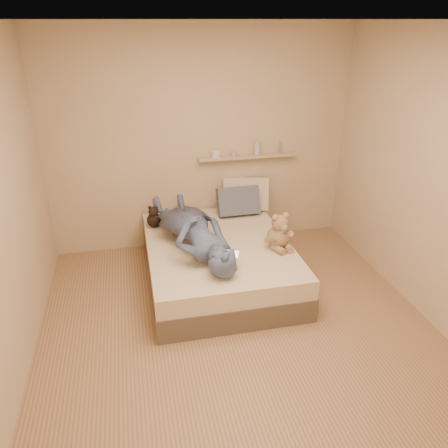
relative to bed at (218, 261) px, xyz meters
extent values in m
plane|color=#9F7652|center=(0.00, -0.93, -0.22)|extent=(3.80, 3.80, 0.00)
plane|color=silver|center=(0.00, -0.93, 2.38)|extent=(3.80, 3.80, 0.00)
plane|color=#C9AC88|center=(0.00, 0.97, 1.08)|extent=(3.60, 0.00, 3.60)
plane|color=#C9AC88|center=(0.00, -2.83, 1.08)|extent=(3.60, 0.00, 3.60)
plane|color=#C9AC88|center=(1.80, -0.93, 1.08)|extent=(0.00, 3.80, 3.80)
cube|color=brown|center=(0.00, 0.00, -0.10)|extent=(1.50, 1.90, 0.25)
cube|color=beige|center=(0.00, 0.00, 0.13)|extent=(1.48, 1.88, 0.20)
cube|color=silver|center=(0.00, -0.52, 0.38)|extent=(0.18, 0.14, 0.06)
cube|color=black|center=(0.00, -0.53, 0.39)|extent=(0.10, 0.07, 0.03)
sphere|color=#9B8155|center=(0.59, -0.22, 0.35)|extent=(0.24, 0.24, 0.24)
sphere|color=#A47F5A|center=(0.59, -0.25, 0.51)|extent=(0.18, 0.18, 0.18)
sphere|color=#A38659|center=(0.53, -0.26, 0.58)|extent=(0.07, 0.07, 0.07)
sphere|color=#9B7755|center=(0.65, -0.23, 0.58)|extent=(0.07, 0.07, 0.07)
sphere|color=#977253|center=(0.61, -0.32, 0.49)|extent=(0.07, 0.07, 0.07)
cylinder|color=olive|center=(0.49, -0.28, 0.36)|extent=(0.13, 0.17, 0.13)
cylinder|color=#A67558|center=(0.70, -0.23, 0.36)|extent=(0.08, 0.16, 0.13)
cylinder|color=#946E4F|center=(0.55, -0.34, 0.26)|extent=(0.13, 0.17, 0.08)
cylinder|color=#9E7054|center=(0.66, -0.31, 0.26)|extent=(0.07, 0.16, 0.08)
cylinder|color=beige|center=(0.59, -0.25, 0.43)|extent=(0.15, 0.15, 0.02)
sphere|color=black|center=(-0.63, 0.54, 0.31)|extent=(0.17, 0.17, 0.17)
sphere|color=black|center=(-0.63, 0.54, 0.42)|extent=(0.11, 0.11, 0.11)
sphere|color=black|center=(-0.67, 0.55, 0.47)|extent=(0.04, 0.04, 0.04)
sphere|color=black|center=(-0.60, 0.52, 0.47)|extent=(0.04, 0.04, 0.04)
cube|color=beige|center=(0.52, 0.83, 0.43)|extent=(0.59, 0.38, 0.43)
cube|color=slate|center=(0.39, 0.69, 0.40)|extent=(0.50, 0.27, 0.37)
imported|color=slate|center=(-0.27, -0.02, 0.42)|extent=(0.94, 1.68, 0.38)
cube|color=tan|center=(0.55, 0.91, 0.88)|extent=(1.20, 0.12, 0.03)
cylinder|color=silver|center=(0.17, 0.91, 0.93)|extent=(0.10, 0.10, 0.08)
cylinder|color=#BEB5A3|center=(0.38, 0.91, 0.92)|extent=(0.06, 0.06, 0.06)
imported|color=#B7BAC0|center=(0.67, 0.91, 0.99)|extent=(0.11, 0.11, 0.20)
cylinder|color=silver|center=(0.96, 0.91, 0.97)|extent=(0.03, 0.03, 0.15)
camera|label=1|loc=(-0.83, -4.02, 2.38)|focal=35.00mm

